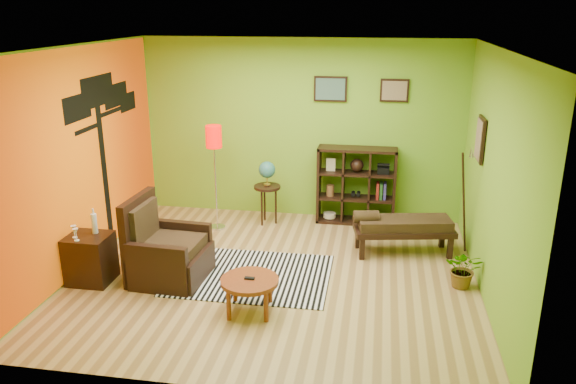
% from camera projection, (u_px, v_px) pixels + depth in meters
% --- Properties ---
extents(ground, '(5.00, 5.00, 0.00)m').
position_uv_depth(ground, '(275.00, 276.00, 7.09)').
color(ground, tan).
rests_on(ground, ground).
extents(room_shell, '(5.04, 4.54, 2.82)m').
position_uv_depth(room_shell, '(266.00, 136.00, 6.55)').
color(room_shell, '#6FA623').
rests_on(room_shell, ground).
extents(zebra_rug, '(2.00, 1.46, 0.01)m').
position_uv_depth(zebra_rug, '(251.00, 275.00, 7.09)').
color(zebra_rug, silver).
rests_on(zebra_rug, ground).
extents(coffee_table, '(0.64, 0.64, 0.42)m').
position_uv_depth(coffee_table, '(250.00, 284.00, 6.16)').
color(coffee_table, maroon).
rests_on(coffee_table, ground).
extents(armchair, '(0.92, 0.92, 1.05)m').
position_uv_depth(armchair, '(165.00, 254.00, 6.93)').
color(armchair, black).
rests_on(armchair, ground).
extents(side_cabinet, '(0.51, 0.46, 0.92)m').
position_uv_depth(side_cabinet, '(90.00, 258.00, 6.86)').
color(side_cabinet, black).
rests_on(side_cabinet, ground).
extents(floor_lamp, '(0.24, 0.24, 1.59)m').
position_uv_depth(floor_lamp, '(214.00, 146.00, 8.20)').
color(floor_lamp, silver).
rests_on(floor_lamp, ground).
extents(globe_table, '(0.41, 0.41, 1.00)m').
position_uv_depth(globe_table, '(267.00, 177.00, 8.57)').
color(globe_table, black).
rests_on(globe_table, ground).
extents(cube_shelf, '(1.20, 0.35, 1.20)m').
position_uv_depth(cube_shelf, '(357.00, 186.00, 8.66)').
color(cube_shelf, black).
rests_on(cube_shelf, ground).
extents(bench, '(1.41, 0.72, 0.62)m').
position_uv_depth(bench, '(401.00, 226.00, 7.62)').
color(bench, black).
rests_on(bench, ground).
extents(potted_plant, '(0.50, 0.54, 0.37)m').
position_uv_depth(potted_plant, '(463.00, 273.00, 6.75)').
color(potted_plant, '#26661E').
rests_on(potted_plant, ground).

